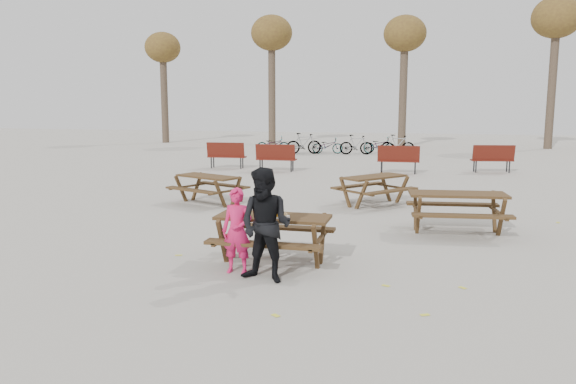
% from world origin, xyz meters
% --- Properties ---
extents(ground, '(80.00, 80.00, 0.00)m').
position_xyz_m(ground, '(0.00, 0.00, 0.00)').
color(ground, gray).
rests_on(ground, ground).
extents(main_picnic_table, '(1.80, 1.45, 0.78)m').
position_xyz_m(main_picnic_table, '(0.00, 0.00, 0.59)').
color(main_picnic_table, '#332012').
rests_on(main_picnic_table, ground).
extents(food_tray, '(0.18, 0.11, 0.03)m').
position_xyz_m(food_tray, '(0.20, -0.13, 0.79)').
color(food_tray, white).
rests_on(food_tray, main_picnic_table).
extents(bread_roll, '(0.14, 0.06, 0.05)m').
position_xyz_m(bread_roll, '(0.20, -0.13, 0.83)').
color(bread_roll, tan).
rests_on(bread_roll, food_tray).
extents(soda_bottle, '(0.07, 0.07, 0.17)m').
position_xyz_m(soda_bottle, '(0.13, -0.21, 0.85)').
color(soda_bottle, silver).
rests_on(soda_bottle, main_picnic_table).
extents(child, '(0.48, 0.32, 1.30)m').
position_xyz_m(child, '(-0.38, -0.65, 0.65)').
color(child, '#D01A55').
rests_on(child, ground).
extents(adult, '(0.91, 0.77, 1.65)m').
position_xyz_m(adult, '(0.14, -0.93, 0.82)').
color(adult, black).
rests_on(adult, ground).
extents(picnic_table_east, '(2.02, 1.70, 0.80)m').
position_xyz_m(picnic_table_east, '(2.97, 2.89, 0.40)').
color(picnic_table_east, '#332012').
rests_on(picnic_table_east, ground).
extents(picnic_table_north, '(2.08, 1.92, 0.72)m').
position_xyz_m(picnic_table_north, '(-3.01, 4.77, 0.36)').
color(picnic_table_north, '#332012').
rests_on(picnic_table_north, ground).
extents(picnic_table_far, '(2.16, 2.21, 0.74)m').
position_xyz_m(picnic_table_far, '(1.11, 5.59, 0.37)').
color(picnic_table_far, '#332012').
rests_on(picnic_table_far, ground).
extents(park_bench_row, '(11.57, 2.16, 1.03)m').
position_xyz_m(park_bench_row, '(-0.55, 12.45, 0.52)').
color(park_bench_row, '#5A1B12').
rests_on(park_bench_row, ground).
extents(bicycle_row, '(7.97, 2.08, 1.06)m').
position_xyz_m(bicycle_row, '(-1.97, 19.51, 0.47)').
color(bicycle_row, black).
rests_on(bicycle_row, ground).
extents(tree_row, '(32.17, 3.52, 8.26)m').
position_xyz_m(tree_row, '(0.90, 25.15, 6.19)').
color(tree_row, '#382B21').
rests_on(tree_row, ground).
extents(fallen_leaves, '(11.00, 11.00, 0.01)m').
position_xyz_m(fallen_leaves, '(0.50, 2.50, 0.00)').
color(fallen_leaves, yellow).
rests_on(fallen_leaves, ground).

